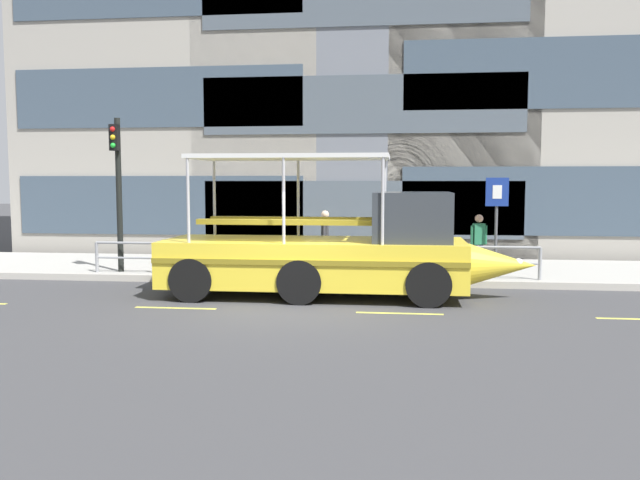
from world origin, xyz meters
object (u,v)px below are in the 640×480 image
object	(u,v)px
parking_sign	(497,209)
pedestrian_mid_left	(325,234)
pedestrian_near_bow	(479,238)
traffic_light_pole	(118,179)
duck_tour_boat	(336,252)

from	to	relation	value
parking_sign	pedestrian_mid_left	distance (m)	4.89
pedestrian_near_bow	pedestrian_mid_left	world-z (taller)	pedestrian_mid_left
traffic_light_pole	pedestrian_mid_left	distance (m)	6.04
parking_sign	pedestrian_mid_left	size ratio (longest dim) A/B	1.56
parking_sign	duck_tour_boat	distance (m)	4.95
traffic_light_pole	pedestrian_near_bow	bearing A→B (deg)	4.66
pedestrian_near_bow	parking_sign	bearing A→B (deg)	-40.09
parking_sign	pedestrian_mid_left	xyz separation A→B (m)	(-4.73, 0.95, -0.77)
duck_tour_boat	pedestrian_mid_left	bearing A→B (deg)	100.37
pedestrian_mid_left	pedestrian_near_bow	bearing A→B (deg)	-8.00
traffic_light_pole	duck_tour_boat	world-z (taller)	traffic_light_pole
traffic_light_pole	parking_sign	size ratio (longest dim) A/B	1.62
pedestrian_near_bow	pedestrian_mid_left	distance (m)	4.36
pedestrian_mid_left	duck_tour_boat	bearing A→B (deg)	-79.63
traffic_light_pole	pedestrian_mid_left	world-z (taller)	traffic_light_pole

